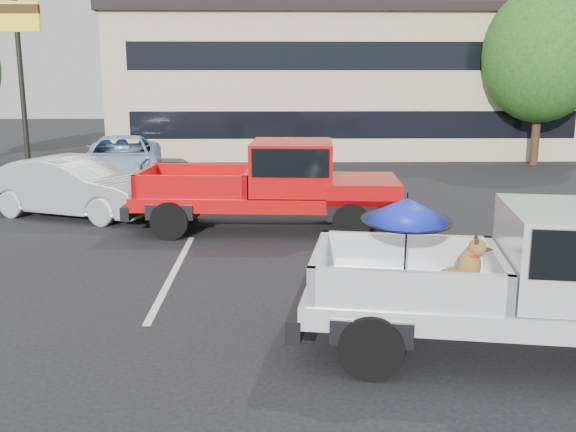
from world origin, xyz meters
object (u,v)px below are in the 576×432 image
Objects in this scene: tree_back at (418,56)px; red_pickup at (284,182)px; silver_sedan at (74,187)px; silver_pickup at (554,275)px; motel_sign at (18,39)px; blue_suv at (121,159)px; tree_right at (542,55)px.

tree_back is 1.15× the size of red_pickup.
tree_back is at bearing -14.09° from silver_sedan.
tree_back reaches higher than silver_pickup.
tree_back reaches higher than silver_sedan.
motel_sign is 0.84× the size of tree_back.
motel_sign is 1.12× the size of blue_suv.
motel_sign is at bearing -147.99° from tree_back.
tree_back is 1.20× the size of silver_pickup.
tree_right is 1.51× the size of silver_sedan.
tree_back reaches higher than red_pickup.
silver_pickup is 11.80m from silver_sedan.
silver_sedan is at bearing -148.66° from tree_right.
red_pickup is at bearing -61.24° from blue_suv.
motel_sign is 0.97× the size of red_pickup.
red_pickup is 8.69m from blue_suv.
silver_sedan is (-12.17, -17.24, -3.67)m from tree_back.
red_pickup is (-6.99, -18.76, -3.32)m from tree_back.
tree_right is at bearing 50.77° from red_pickup.
tree_back is at bearing 73.22° from red_pickup.
motel_sign reaches higher than silver_pickup.
tree_right is 18.10m from silver_sedan.
silver_pickup is 1.33× the size of silver_sedan.
tree_back is at bearing 110.56° from tree_right.
tree_right reaches higher than blue_suv.
motel_sign is at bearing 49.02° from silver_sedan.
red_pickup is (-9.99, -10.76, -3.11)m from tree_right.
silver_pickup is (-3.82, -25.57, -3.36)m from tree_back.
silver_pickup is at bearing -113.79° from silver_sedan.
tree_right is at bearing -37.53° from silver_sedan.
blue_suv is (-0.08, 5.39, 0.01)m from silver_sedan.
tree_back is 26.07m from silver_pickup.
motel_sign is at bearing -173.99° from tree_right.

